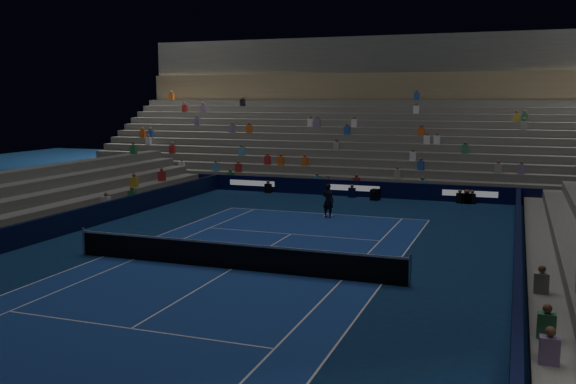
% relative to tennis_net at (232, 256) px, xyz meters
% --- Properties ---
extents(ground, '(90.00, 90.00, 0.00)m').
position_rel_tennis_net_xyz_m(ground, '(0.00, 0.00, -0.50)').
color(ground, '#0C254D').
rests_on(ground, ground).
extents(court_surface, '(10.97, 23.77, 0.01)m').
position_rel_tennis_net_xyz_m(court_surface, '(0.00, 0.00, -0.50)').
color(court_surface, navy).
rests_on(court_surface, ground).
extents(sponsor_barrier_far, '(44.00, 0.25, 1.00)m').
position_rel_tennis_net_xyz_m(sponsor_barrier_far, '(0.00, 18.50, -0.00)').
color(sponsor_barrier_far, black).
rests_on(sponsor_barrier_far, ground).
extents(sponsor_barrier_east, '(0.25, 37.00, 1.00)m').
position_rel_tennis_net_xyz_m(sponsor_barrier_east, '(9.70, 0.00, -0.00)').
color(sponsor_barrier_east, black).
rests_on(sponsor_barrier_east, ground).
extents(sponsor_barrier_west, '(0.25, 37.00, 1.00)m').
position_rel_tennis_net_xyz_m(sponsor_barrier_west, '(-9.70, 0.00, -0.00)').
color(sponsor_barrier_west, black).
rests_on(sponsor_barrier_west, ground).
extents(grandstand_main, '(44.00, 15.20, 11.20)m').
position_rel_tennis_net_xyz_m(grandstand_main, '(0.00, 27.90, 2.87)').
color(grandstand_main, '#61615C').
rests_on(grandstand_main, ground).
extents(tennis_net, '(12.90, 0.10, 1.10)m').
position_rel_tennis_net_xyz_m(tennis_net, '(0.00, 0.00, 0.00)').
color(tennis_net, '#B2B2B7').
rests_on(tennis_net, ground).
extents(tennis_player, '(0.75, 0.60, 1.79)m').
position_rel_tennis_net_xyz_m(tennis_player, '(0.42, 10.94, 0.39)').
color(tennis_player, black).
rests_on(tennis_player, ground).
extents(broadcast_camera, '(0.55, 0.99, 0.66)m').
position_rel_tennis_net_xyz_m(broadcast_camera, '(1.51, 17.47, -0.17)').
color(broadcast_camera, black).
rests_on(broadcast_camera, ground).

